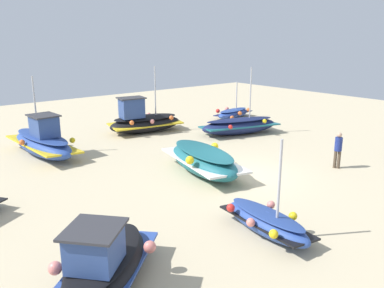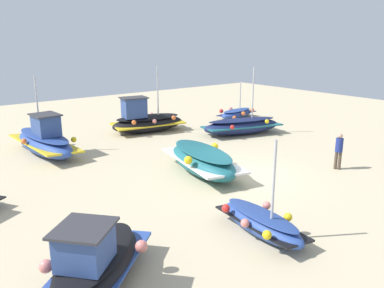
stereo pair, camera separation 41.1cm
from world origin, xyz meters
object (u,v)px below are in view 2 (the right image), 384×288
Objects in this scene: fishing_boat_3 at (95,263)px; fishing_boat_1 at (261,222)px; fishing_boat_0 at (45,141)px; person_walking at (339,149)px; fishing_boat_2 at (202,160)px; fishing_boat_4 at (237,113)px; fishing_boat_5 at (146,121)px; fishing_boat_6 at (242,126)px.

fishing_boat_1 is at bearing 131.12° from fishing_boat_3.
person_walking is (-9.47, 10.29, 0.27)m from fishing_boat_0.
fishing_boat_3 is 2.34× the size of person_walking.
fishing_boat_1 is 7.44m from person_walking.
fishing_boat_2 is 1.30× the size of fishing_boat_3.
fishing_boat_0 reaches higher than fishing_boat_2.
fishing_boat_5 reaches higher than fishing_boat_4.
fishing_boat_1 is 0.69× the size of fishing_boat_5.
fishing_boat_1 is 12.48m from fishing_boat_6.
fishing_boat_4 is at bearing 140.70° from fishing_boat_2.
fishing_boat_5 is 2.93× the size of person_walking.
fishing_boat_6 is at bearing 133.87° from fishing_boat_2.
person_walking is (-12.08, -1.36, 0.35)m from fishing_boat_3.
fishing_boat_1 reaches higher than person_walking.
fishing_boat_6 is at bearing 70.35° from fishing_boat_0.
fishing_boat_5 reaches higher than fishing_boat_3.
fishing_boat_6 reaches higher than fishing_boat_2.
fishing_boat_1 is 0.67× the size of fishing_boat_2.
fishing_boat_1 is 4.99m from fishing_boat_3.
fishing_boat_0 is at bearing -136.35° from fishing_boat_2.
fishing_boat_2 is 1.04× the size of fishing_boat_5.
fishing_boat_4 is (-13.89, -0.68, -0.33)m from fishing_boat_0.
fishing_boat_4 is at bearing -138.27° from person_walking.
fishing_boat_6 is at bearing 145.30° from fishing_boat_5.
person_walking is at bearing 96.20° from fishing_boat_6.
fishing_boat_3 is at bearing 25.79° from fishing_boat_4.
fishing_boat_1 is at bearing 63.75° from fishing_boat_6.
person_walking is (4.42, 10.96, 0.59)m from fishing_boat_4.
fishing_boat_3 is at bearing -44.94° from fishing_boat_2.
fishing_boat_4 is (-11.56, -12.98, -0.04)m from fishing_boat_1.
fishing_boat_0 is at bearing -143.87° from fishing_boat_3.
person_walking is at bearing 113.85° from fishing_boat_5.
fishing_boat_2 is at bearing -16.30° from fishing_boat_1.
fishing_boat_4 is 2.09× the size of person_walking.
person_walking is (-5.08, 3.26, 0.34)m from fishing_boat_2.
fishing_boat_5 is 5.84m from fishing_boat_6.
fishing_boat_3 is 1.12× the size of fishing_boat_4.
fishing_boat_6 is at bearing 171.60° from fishing_boat_3.
fishing_boat_4 is (-16.50, -12.32, -0.24)m from fishing_boat_3.
person_walking is at bearing 38.89° from fishing_boat_0.
fishing_boat_3 is 0.80× the size of fishing_boat_5.
fishing_boat_1 is 5.67m from fishing_boat_2.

